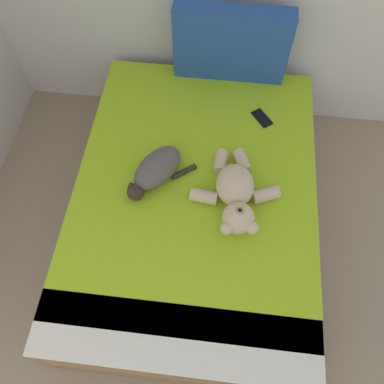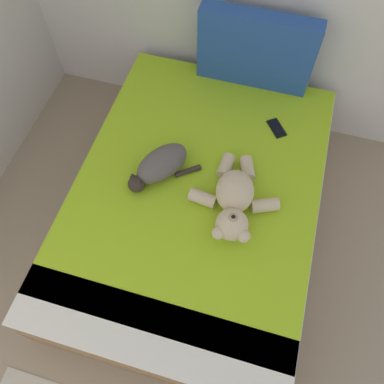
# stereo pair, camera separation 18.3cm
# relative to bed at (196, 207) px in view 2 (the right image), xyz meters

# --- Properties ---
(bed) EXTENTS (1.46, 2.02, 0.50)m
(bed) POSITION_rel_bed_xyz_m (0.00, 0.00, 0.00)
(bed) COLOR olive
(bed) RESTS_ON ground_plane
(patterned_cushion) EXTENTS (0.74, 0.12, 0.51)m
(patterned_cushion) POSITION_rel_bed_xyz_m (0.13, 0.93, 0.51)
(patterned_cushion) COLOR #264C99
(patterned_cushion) RESTS_ON bed
(cat) EXTENTS (0.39, 0.40, 0.15)m
(cat) POSITION_rel_bed_xyz_m (-0.23, 0.04, 0.32)
(cat) COLOR #59514C
(cat) RESTS_ON bed
(teddy_bear) EXTENTS (0.51, 0.59, 0.19)m
(teddy_bear) POSITION_rel_bed_xyz_m (0.23, -0.08, 0.33)
(teddy_bear) COLOR beige
(teddy_bear) RESTS_ON bed
(cell_phone) EXTENTS (0.15, 0.16, 0.01)m
(cell_phone) POSITION_rel_bed_xyz_m (0.37, 0.56, 0.26)
(cell_phone) COLOR black
(cell_phone) RESTS_ON bed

